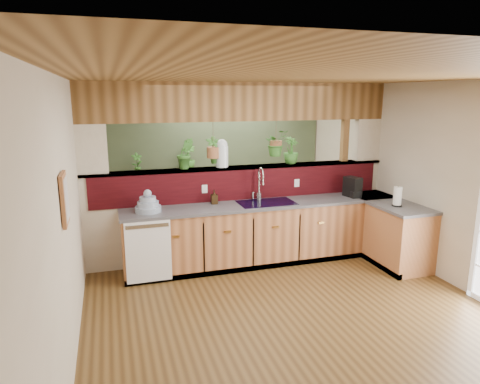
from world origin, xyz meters
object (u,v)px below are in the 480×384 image
object	(u,v)px
faucet	(260,183)
paper_towel	(397,197)
shelving_console	(173,199)
coffee_maker	(353,188)
glass_jar	(222,153)
dish_stack	(148,205)
soap_dispenser	(214,197)

from	to	relation	value
faucet	paper_towel	xyz separation A→B (m)	(1.73, -0.87, -0.14)
paper_towel	shelving_console	distance (m)	4.07
coffee_maker	glass_jar	bearing A→B (deg)	155.90
dish_stack	paper_towel	world-z (taller)	dish_stack
dish_stack	coffee_maker	xyz separation A→B (m)	(3.07, -0.04, 0.05)
soap_dispenser	shelving_console	bearing A→B (deg)	97.85
faucet	paper_towel	bearing A→B (deg)	-26.70
paper_towel	glass_jar	size ratio (longest dim) A/B	0.72
faucet	shelving_console	distance (m)	2.43
glass_jar	shelving_console	world-z (taller)	glass_jar
soap_dispenser	coffee_maker	bearing A→B (deg)	-5.37
soap_dispenser	glass_jar	world-z (taller)	glass_jar
soap_dispenser	faucet	bearing A→B (deg)	-0.60
faucet	glass_jar	world-z (taller)	glass_jar
soap_dispenser	paper_towel	world-z (taller)	paper_towel
glass_jar	faucet	bearing A→B (deg)	-23.50
paper_towel	glass_jar	bearing A→B (deg)	154.01
coffee_maker	paper_towel	distance (m)	0.74
paper_towel	dish_stack	bearing A→B (deg)	167.90
paper_towel	shelving_console	size ratio (longest dim) A/B	0.18
soap_dispenser	shelving_console	world-z (taller)	soap_dispenser
dish_stack	paper_towel	size ratio (longest dim) A/B	1.19
dish_stack	soap_dispenser	xyz separation A→B (m)	(0.94, 0.16, 0.01)
faucet	soap_dispenser	world-z (taller)	faucet
glass_jar	paper_towel	bearing A→B (deg)	-25.99
dish_stack	soap_dispenser	bearing A→B (deg)	9.45
shelving_console	glass_jar	bearing A→B (deg)	-79.10
faucet	glass_jar	distance (m)	0.70
faucet	glass_jar	bearing A→B (deg)	156.50
dish_stack	coffee_maker	size ratio (longest dim) A/B	1.14
soap_dispenser	paper_towel	size ratio (longest dim) A/B	0.68
soap_dispenser	glass_jar	size ratio (longest dim) A/B	0.49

